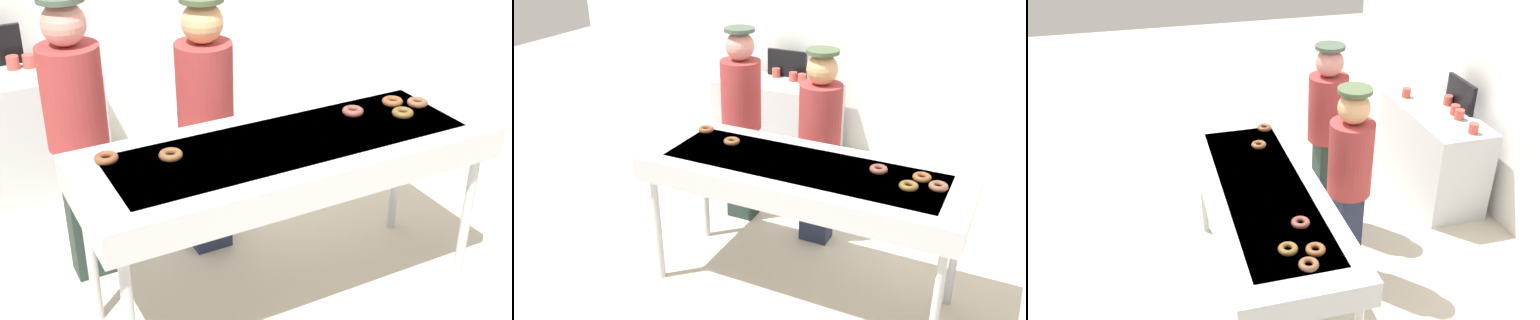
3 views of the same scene
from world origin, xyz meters
TOP-DOWN VIEW (x-y plane):
  - ground_plane at (0.00, 0.00)m, footprint 16.00×16.00m
  - fryer_conveyor at (0.00, 0.00)m, footprint 2.23×0.81m
  - chocolate_donut_0 at (0.48, 0.12)m, footprint 0.16×0.16m
  - chocolate_donut_1 at (-0.90, 0.22)m, footprint 0.12×0.12m
  - chocolate_donut_2 at (-0.61, 0.10)m, footprint 0.17×0.17m
  - chocolate_donut_3 at (0.76, 0.13)m, footprint 0.17×0.17m
  - chocolate_donut_4 at (0.72, -0.03)m, footprint 0.13×0.13m
  - chocolate_donut_5 at (0.88, 0.05)m, footprint 0.13×0.13m
  - worker_baker at (-0.16, 0.71)m, footprint 0.34×0.34m
  - worker_assistant at (-0.91, 0.78)m, footprint 0.34×0.34m
  - prep_counter at (-1.14, 1.99)m, footprint 1.31×0.57m
  - paper_cup_2 at (-0.61, 2.05)m, footprint 0.09×0.09m
  - paper_cup_3 at (-0.91, 2.09)m, footprint 0.09×0.09m
  - paper_cup_4 at (-1.02, 2.11)m, footprint 0.09×0.09m

SIDE VIEW (x-z plane):
  - ground_plane at x=0.00m, z-range 0.00..0.00m
  - prep_counter at x=-1.14m, z-range 0.00..0.90m
  - worker_baker at x=-0.16m, z-range 0.11..1.75m
  - fryer_conveyor at x=0.00m, z-range 0.42..1.45m
  - paper_cup_2 at x=-0.61m, z-range 0.90..0.99m
  - paper_cup_3 at x=-0.91m, z-range 0.90..0.99m
  - paper_cup_4 at x=-1.02m, z-range 0.90..0.99m
  - worker_assistant at x=-0.91m, z-range 0.13..1.84m
  - chocolate_donut_0 at x=0.48m, z-range 1.03..1.07m
  - chocolate_donut_1 at x=-0.90m, z-range 1.03..1.07m
  - chocolate_donut_2 at x=-0.61m, z-range 1.03..1.07m
  - chocolate_donut_3 at x=0.76m, z-range 1.03..1.07m
  - chocolate_donut_4 at x=0.72m, z-range 1.03..1.07m
  - chocolate_donut_5 at x=0.88m, z-range 1.03..1.07m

